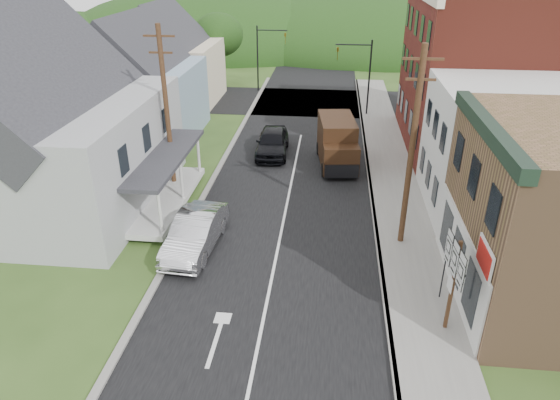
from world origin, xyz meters
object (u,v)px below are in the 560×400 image
(dark_sedan, at_px, (272,142))
(route_sign_cluster, at_px, (453,273))
(delivery_van, at_px, (337,143))
(warning_sign, at_px, (444,265))
(silver_sedan, at_px, (195,233))

(dark_sedan, relative_size, route_sign_cluster, 1.40)
(delivery_van, bearing_deg, dark_sedan, 155.48)
(warning_sign, bearing_deg, silver_sedan, 170.74)
(delivery_van, relative_size, route_sign_cluster, 1.50)
(silver_sedan, height_order, route_sign_cluster, route_sign_cluster)
(silver_sedan, bearing_deg, dark_sedan, 84.21)
(silver_sedan, height_order, delivery_van, delivery_van)
(dark_sedan, xyz_separation_m, route_sign_cluster, (8.12, -16.38, 1.62))
(route_sign_cluster, bearing_deg, warning_sign, 81.23)
(silver_sedan, distance_m, route_sign_cluster, 11.19)
(dark_sedan, distance_m, warning_sign, 16.82)
(silver_sedan, height_order, dark_sedan, dark_sedan)
(delivery_van, xyz_separation_m, warning_sign, (4.04, -13.29, 0.16))
(dark_sedan, bearing_deg, warning_sign, -62.87)
(dark_sedan, bearing_deg, delivery_van, -20.05)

